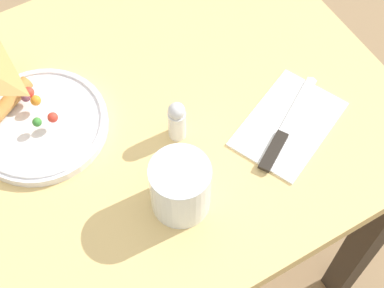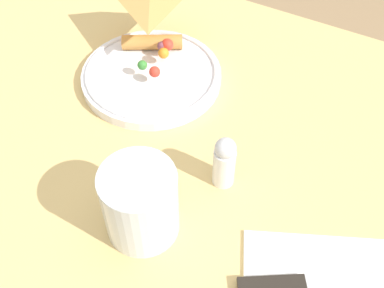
{
  "view_description": "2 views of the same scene",
  "coord_description": "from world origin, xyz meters",
  "px_view_note": "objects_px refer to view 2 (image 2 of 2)",
  "views": [
    {
      "loc": [
        -0.13,
        -0.51,
        1.51
      ],
      "look_at": [
        0.11,
        -0.1,
        0.72
      ],
      "focal_mm": 55.0,
      "sensor_mm": 36.0,
      "label": 1
    },
    {
      "loc": [
        0.25,
        -0.41,
        1.22
      ],
      "look_at": [
        0.07,
        -0.07,
        0.76
      ],
      "focal_mm": 45.0,
      "sensor_mm": 36.0,
      "label": 2
    }
  ],
  "objects_px": {
    "milk_glass": "(140,204)",
    "salt_shaker": "(224,162)",
    "butter_knife": "(317,283)",
    "dining_table": "(178,171)",
    "plate_pizza": "(152,72)",
    "napkin_folded": "(326,284)"
  },
  "relations": [
    {
      "from": "napkin_folded",
      "to": "butter_knife",
      "type": "relative_size",
      "value": 1.19
    },
    {
      "from": "dining_table",
      "to": "plate_pizza",
      "type": "distance_m",
      "value": 0.17
    },
    {
      "from": "dining_table",
      "to": "butter_knife",
      "type": "bearing_deg",
      "value": -28.5
    },
    {
      "from": "plate_pizza",
      "to": "napkin_folded",
      "type": "relative_size",
      "value": 1.0
    },
    {
      "from": "dining_table",
      "to": "plate_pizza",
      "type": "bearing_deg",
      "value": 142.19
    },
    {
      "from": "milk_glass",
      "to": "salt_shaker",
      "type": "height_order",
      "value": "milk_glass"
    },
    {
      "from": "dining_table",
      "to": "plate_pizza",
      "type": "xyz_separation_m",
      "value": [
        -0.08,
        0.06,
        0.13
      ]
    },
    {
      "from": "milk_glass",
      "to": "salt_shaker",
      "type": "bearing_deg",
      "value": 62.93
    },
    {
      "from": "dining_table",
      "to": "napkin_folded",
      "type": "bearing_deg",
      "value": -26.79
    },
    {
      "from": "napkin_folded",
      "to": "butter_knife",
      "type": "bearing_deg",
      "value": -148.57
    },
    {
      "from": "plate_pizza",
      "to": "salt_shaker",
      "type": "xyz_separation_m",
      "value": [
        0.19,
        -0.12,
        0.03
      ]
    },
    {
      "from": "milk_glass",
      "to": "butter_knife",
      "type": "distance_m",
      "value": 0.22
    },
    {
      "from": "salt_shaker",
      "to": "milk_glass",
      "type": "bearing_deg",
      "value": -117.07
    },
    {
      "from": "napkin_folded",
      "to": "salt_shaker",
      "type": "relative_size",
      "value": 2.73
    },
    {
      "from": "milk_glass",
      "to": "butter_knife",
      "type": "height_order",
      "value": "milk_glass"
    },
    {
      "from": "milk_glass",
      "to": "napkin_folded",
      "type": "distance_m",
      "value": 0.23
    },
    {
      "from": "dining_table",
      "to": "butter_knife",
      "type": "xyz_separation_m",
      "value": [
        0.26,
        -0.14,
        0.13
      ]
    },
    {
      "from": "dining_table",
      "to": "salt_shaker",
      "type": "height_order",
      "value": "salt_shaker"
    },
    {
      "from": "napkin_folded",
      "to": "butter_knife",
      "type": "height_order",
      "value": "butter_knife"
    },
    {
      "from": "milk_glass",
      "to": "napkin_folded",
      "type": "xyz_separation_m",
      "value": [
        0.22,
        0.03,
        -0.05
      ]
    },
    {
      "from": "plate_pizza",
      "to": "milk_glass",
      "type": "height_order",
      "value": "milk_glass"
    },
    {
      "from": "dining_table",
      "to": "napkin_folded",
      "type": "distance_m",
      "value": 0.33
    }
  ]
}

